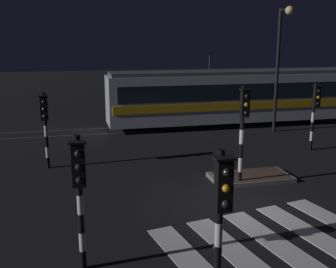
% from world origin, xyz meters
% --- Properties ---
extents(ground_plane, '(120.00, 120.00, 0.00)m').
position_xyz_m(ground_plane, '(0.00, 0.00, 0.00)').
color(ground_plane, black).
extents(rail_near, '(80.00, 0.12, 0.03)m').
position_xyz_m(rail_near, '(0.00, 10.65, 0.01)').
color(rail_near, '#59595E').
rests_on(rail_near, ground).
extents(rail_far, '(80.00, 0.12, 0.03)m').
position_xyz_m(rail_far, '(0.00, 12.08, 0.01)').
color(rail_far, '#59595E').
rests_on(rail_far, ground).
extents(crosswalk_zebra, '(6.03, 5.03, 0.02)m').
position_xyz_m(crosswalk_zebra, '(0.00, -2.72, 0.01)').
color(crosswalk_zebra, silver).
rests_on(crosswalk_zebra, ground).
extents(traffic_island, '(2.91, 1.48, 0.18)m').
position_xyz_m(traffic_island, '(1.41, 2.01, 0.09)').
color(traffic_island, slate).
rests_on(traffic_island, ground).
extents(traffic_light_corner_far_right, '(0.36, 0.42, 3.10)m').
position_xyz_m(traffic_light_corner_far_right, '(5.89, 5.07, 2.04)').
color(traffic_light_corner_far_right, black).
rests_on(traffic_light_corner_far_right, ground).
extents(traffic_light_median_centre, '(0.36, 0.42, 3.50)m').
position_xyz_m(traffic_light_median_centre, '(0.78, 1.44, 2.31)').
color(traffic_light_median_centre, black).
rests_on(traffic_light_median_centre, ground).
extents(traffic_light_corner_near_left, '(0.36, 0.42, 3.05)m').
position_xyz_m(traffic_light_corner_near_left, '(-4.73, -2.72, 2.01)').
color(traffic_light_corner_near_left, black).
rests_on(traffic_light_corner_near_left, ground).
extents(traffic_light_corner_far_left, '(0.36, 0.42, 3.02)m').
position_xyz_m(traffic_light_corner_far_left, '(-5.83, 5.08, 1.99)').
color(traffic_light_corner_far_left, black).
rests_on(traffic_light_corner_far_left, ground).
extents(traffic_light_kerb_mid_left, '(0.36, 0.42, 3.14)m').
position_xyz_m(traffic_light_kerb_mid_left, '(-2.36, -4.79, 2.07)').
color(traffic_light_kerb_mid_left, black).
rests_on(traffic_light_kerb_mid_left, ground).
extents(street_lamp_trackside_right, '(0.44, 1.21, 6.66)m').
position_xyz_m(street_lamp_trackside_right, '(6.11, 8.88, 4.27)').
color(street_lamp_trackside_right, black).
rests_on(street_lamp_trackside_right, ground).
extents(tram, '(17.05, 2.58, 4.15)m').
position_xyz_m(tram, '(5.56, 11.36, 1.75)').
color(tram, silver).
rests_on(tram, ground).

